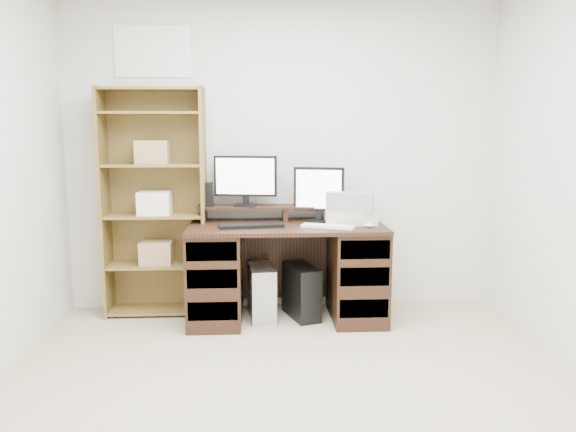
{
  "coord_description": "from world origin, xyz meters",
  "views": [
    {
      "loc": [
        -0.21,
        -2.6,
        1.48
      ],
      "look_at": [
        0.01,
        1.43,
        0.85
      ],
      "focal_mm": 35.0,
      "sensor_mm": 36.0,
      "label": 1
    }
  ],
  "objects": [
    {
      "name": "room",
      "position": [
        -0.0,
        0.0,
        1.25
      ],
      "size": [
        3.54,
        4.04,
        2.54
      ],
      "color": "#B7AC8C",
      "rests_on": "ground"
    },
    {
      "name": "desk",
      "position": [
        0.01,
        1.64,
        0.39
      ],
      "size": [
        1.5,
        0.7,
        0.75
      ],
      "color": "black",
      "rests_on": "ground"
    },
    {
      "name": "riser_shelf",
      "position": [
        0.01,
        1.85,
        0.84
      ],
      "size": [
        1.4,
        0.22,
        0.12
      ],
      "color": "black",
      "rests_on": "desk"
    },
    {
      "name": "monitor_wide",
      "position": [
        -0.3,
        1.84,
        1.09
      ],
      "size": [
        0.5,
        0.16,
        0.4
      ],
      "rotation": [
        0.0,
        0.0,
        -0.19
      ],
      "color": "black",
      "rests_on": "riser_shelf"
    },
    {
      "name": "monitor_small",
      "position": [
        0.27,
        1.75,
        0.99
      ],
      "size": [
        0.39,
        0.19,
        0.43
      ],
      "rotation": [
        0.0,
        0.0,
        -0.25
      ],
      "color": "black",
      "rests_on": "desk"
    },
    {
      "name": "speaker",
      "position": [
        -0.6,
        1.84,
        0.97
      ],
      "size": [
        0.08,
        0.08,
        0.19
      ],
      "primitive_type": "cube",
      "rotation": [
        0.0,
        0.0,
        -0.0
      ],
      "color": "black",
      "rests_on": "riser_shelf"
    },
    {
      "name": "keyboard_black",
      "position": [
        -0.26,
        1.54,
        0.76
      ],
      "size": [
        0.5,
        0.23,
        0.03
      ],
      "primitive_type": "cube",
      "rotation": [
        0.0,
        0.0,
        0.15
      ],
      "color": "black",
      "rests_on": "desk"
    },
    {
      "name": "keyboard_white",
      "position": [
        0.32,
        1.5,
        0.76
      ],
      "size": [
        0.41,
        0.26,
        0.02
      ],
      "primitive_type": "cube",
      "rotation": [
        0.0,
        0.0,
        -0.37
      ],
      "color": "white",
      "rests_on": "desk"
    },
    {
      "name": "mouse",
      "position": [
        0.62,
        1.49,
        0.77
      ],
      "size": [
        0.09,
        0.07,
        0.03
      ],
      "primitive_type": "ellipsoid",
      "rotation": [
        0.0,
        0.0,
        -0.16
      ],
      "color": "white",
      "rests_on": "desk"
    },
    {
      "name": "printer",
      "position": [
        0.51,
        1.68,
        0.8
      ],
      "size": [
        0.4,
        0.31,
        0.1
      ],
      "primitive_type": "cube",
      "rotation": [
        0.0,
        0.0,
        -0.04
      ],
      "color": "beige",
      "rests_on": "desk"
    },
    {
      "name": "basket",
      "position": [
        0.51,
        1.68,
        0.92
      ],
      "size": [
        0.41,
        0.33,
        0.15
      ],
      "primitive_type": "cube",
      "rotation": [
        0.0,
        0.0,
        -0.24
      ],
      "color": "gray",
      "rests_on": "printer"
    },
    {
      "name": "tower_silver",
      "position": [
        -0.18,
        1.67,
        0.21
      ],
      "size": [
        0.23,
        0.44,
        0.42
      ],
      "primitive_type": "cube",
      "rotation": [
        0.0,
        0.0,
        0.1
      ],
      "color": "#B2B4B9",
      "rests_on": "ground"
    },
    {
      "name": "tower_black",
      "position": [
        0.13,
        1.67,
        0.21
      ],
      "size": [
        0.29,
        0.45,
        0.41
      ],
      "rotation": [
        0.0,
        0.0,
        0.31
      ],
      "color": "black",
      "rests_on": "ground"
    },
    {
      "name": "bookshelf",
      "position": [
        -1.02,
        1.86,
        0.92
      ],
      "size": [
        0.8,
        0.3,
        1.8
      ],
      "color": "olive",
      "rests_on": "ground"
    }
  ]
}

